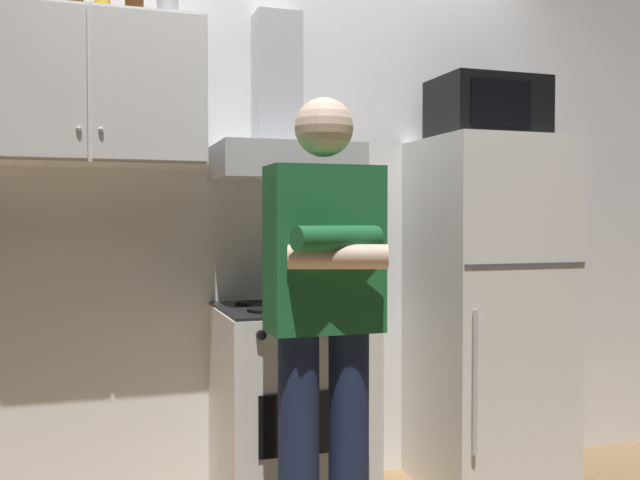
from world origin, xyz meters
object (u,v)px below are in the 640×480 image
range_hood (282,135)px  microwave (487,109)px  refrigerator (488,312)px  cooking_pot (329,291)px  stove_oven (291,408)px  upper_cabinet (89,90)px  person_standing (325,317)px

range_hood → microwave: bearing=-6.5°
refrigerator → cooking_pot: bearing=-171.7°
stove_oven → range_hood: (0.00, 0.13, 1.16)m
refrigerator → microwave: 0.94m
stove_oven → range_hood: size_ratio=1.17×
upper_cabinet → microwave: 1.75m
stove_oven → cooking_pot: size_ratio=3.04×
microwave → person_standing: microwave is taller
refrigerator → person_standing: person_standing is taller
stove_oven → microwave: 1.62m
stove_oven → person_standing: size_ratio=0.53×
upper_cabinet → range_hood: range_hood is taller
refrigerator → microwave: microwave is taller
range_hood → cooking_pot: 0.72m
stove_oven → refrigerator: 1.02m
refrigerator → microwave: bearing=90.9°
microwave → stove_oven: bearing=-178.8°
refrigerator → cooking_pot: (-0.82, -0.12, 0.14)m
microwave → cooking_pot: size_ratio=1.67×
upper_cabinet → refrigerator: (1.75, -0.12, -0.95)m
upper_cabinet → stove_oven: bearing=-8.9°
cooking_pot → person_standing: bearing=-110.3°
person_standing → cooking_pot: bearing=69.7°
person_standing → range_hood: bearing=86.1°
microwave → person_standing: 1.45m
refrigerator → person_standing: bearing=-148.8°
upper_cabinet → range_hood: size_ratio=1.20×
person_standing → microwave: bearing=32.0°
range_hood → cooking_pot: (0.13, -0.25, -0.66)m
range_hood → microwave: 0.97m
range_hood → refrigerator: (0.95, -0.13, -0.80)m
microwave → cooking_pot: bearing=-170.4°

